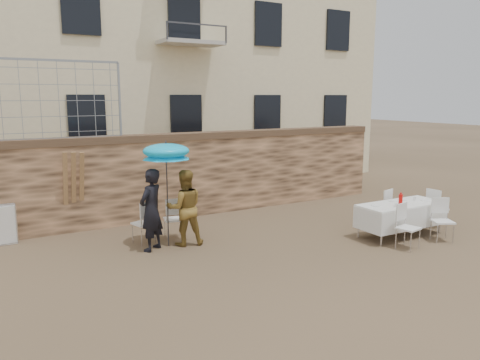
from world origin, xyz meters
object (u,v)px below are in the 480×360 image
banquet_table (401,205)px  table_chair_front_right (443,220)px  couple_chair_left (144,222)px  table_chair_front_left (408,227)px  man_suit (151,210)px  woman_dress (185,208)px  umbrella (166,154)px  couple_chair_right (174,218)px  chair_stack_right (6,223)px  table_chair_back (381,208)px  table_chair_side (437,208)px  soda_bottle (401,200)px

banquet_table → table_chair_front_right: table_chair_front_right is taller
couple_chair_left → table_chair_front_right: 6.64m
table_chair_front_left → banquet_table: bearing=39.3°
man_suit → woman_dress: man_suit is taller
man_suit → banquet_table: man_suit is taller
umbrella → couple_chair_right: 1.62m
couple_chair_right → woman_dress: bearing=106.8°
couple_chair_left → couple_chair_right: 0.70m
woman_dress → chair_stack_right: 3.96m
woman_dress → table_chair_back: bearing=179.9°
couple_chair_left → table_chair_front_right: size_ratio=1.00×
table_chair_front_left → table_chair_side: size_ratio=1.00×
couple_chair_left → couple_chair_right: bearing=163.3°
table_chair_front_right → table_chair_back: size_ratio=1.00×
table_chair_front_left → couple_chair_right: bearing=130.1°
couple_chair_right → table_chair_front_left: size_ratio=1.00×
umbrella → table_chair_side: bearing=-16.2°
banquet_table → soda_bottle: size_ratio=8.08×
soda_bottle → table_chair_front_left: bearing=-123.7°
table_chair_back → table_chair_side: 1.39m
umbrella → banquet_table: size_ratio=1.01×
woman_dress → couple_chair_left: bearing=-24.1°
couple_chair_right → banquet_table: 5.23m
table_chair_back → table_chair_front_right: bearing=85.7°
umbrella → soda_bottle: bearing=-23.8°
banquet_table → table_chair_side: bearing=4.1°
table_chair_side → woman_dress: bearing=70.4°
table_chair_side → table_chair_front_right: bearing=130.0°
banquet_table → table_chair_back: table_chair_back is taller
table_chair_front_right → table_chair_front_left: bearing=-152.6°
woman_dress → table_chair_front_left: bearing=159.2°
couple_chair_right → table_chair_side: size_ratio=1.00×
table_chair_back → table_chair_side: (1.20, -0.70, 0.00)m
banquet_table → table_chair_back: (0.20, 0.80, -0.25)m
couple_chair_left → banquet_table: couple_chair_left is taller
couple_chair_right → umbrella: bearing=67.9°
couple_chair_left → table_chair_side: same height
soda_bottle → table_chair_back: soda_bottle is taller
umbrella → couple_chair_left: umbrella is taller
woman_dress → soda_bottle: (4.40, -1.99, 0.08)m
table_chair_front_right → table_chair_side: same height
woman_dress → umbrella: (-0.35, 0.10, 1.18)m
woman_dress → couple_chair_right: size_ratio=1.72×
couple_chair_right → chair_stack_right: size_ratio=1.04×
table_chair_front_left → table_chair_front_right: same height
couple_chair_right → couple_chair_left: bearing=11.6°
man_suit → soda_bottle: bearing=123.0°
couple_chair_left → table_chair_back: size_ratio=1.00×
couple_chair_right → chair_stack_right: (-3.35, 1.45, -0.02)m
soda_bottle → table_chair_side: (1.60, 0.25, -0.43)m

